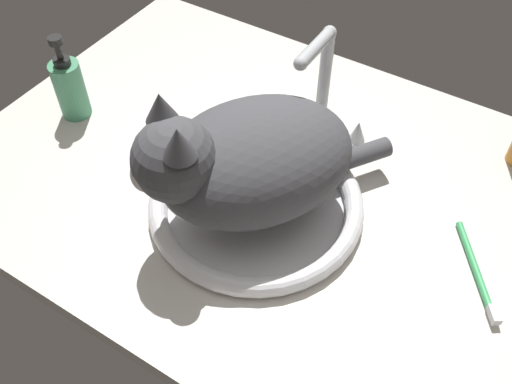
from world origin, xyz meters
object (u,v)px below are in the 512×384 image
Objects in this scene: sink_basin at (256,203)px; faucet at (320,97)px; cat at (242,162)px; soap_pump_bottle at (70,87)px; toothbrush at (478,273)px.

faucet is (0.00, 19.81, 7.06)cm from sink_basin.
cat is 38.71cm from soap_pump_bottle.
toothbrush is at bearing 3.23° from soap_pump_bottle.
soap_pump_bottle reaches higher than toothbrush.
cat is (-1.23, -21.60, 3.04)cm from faucet.
cat reaches higher than toothbrush.
sink_basin is at bearing -2.97° from soap_pump_bottle.
cat reaches higher than soap_pump_bottle.
sink_basin is 0.88× the size of cat.
faucet is 43.24cm from soap_pump_bottle.
sink_basin is 2.08× the size of soap_pump_bottle.
sink_basin is 39.64cm from soap_pump_bottle.
cat is at bearing -124.39° from sink_basin.
toothbrush is at bearing 10.57° from sink_basin.
sink_basin is 1.57× the size of faucet.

